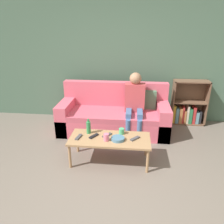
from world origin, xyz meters
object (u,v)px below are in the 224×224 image
(person_adult, at_px, (135,100))
(tv_remote_3, at_px, (94,136))
(couch, at_px, (114,116))
(bottle, at_px, (89,127))
(tv_remote_2, at_px, (79,137))
(bookshelf, at_px, (187,108))
(coffee_table, at_px, (110,140))
(cup_far, at_px, (122,131))
(snack_bowl, at_px, (118,139))
(tv_remote_0, at_px, (135,138))
(tv_remote_1, at_px, (107,135))
(cup_near, at_px, (106,137))

(person_adult, distance_m, tv_remote_3, 1.19)
(couch, height_order, bottle, couch)
(bottle, bearing_deg, tv_remote_2, -126.58)
(bookshelf, distance_m, tv_remote_2, 2.54)
(couch, relative_size, coffee_table, 1.74)
(tv_remote_3, bearing_deg, cup_far, 51.63)
(bottle, bearing_deg, snack_bowl, -20.52)
(bottle, bearing_deg, cup_far, 3.47)
(tv_remote_0, xyz_separation_m, tv_remote_1, (-0.42, 0.06, 0.00))
(snack_bowl, bearing_deg, tv_remote_0, 12.15)
(tv_remote_1, height_order, snack_bowl, snack_bowl)
(couch, height_order, bookshelf, bookshelf)
(couch, xyz_separation_m, tv_remote_2, (-0.43, -1.13, 0.11))
(tv_remote_1, bearing_deg, tv_remote_0, 28.26)
(tv_remote_2, height_order, bottle, bottle)
(cup_near, relative_size, tv_remote_3, 0.64)
(couch, distance_m, snack_bowl, 1.16)
(coffee_table, height_order, tv_remote_3, tv_remote_3)
(bottle, bearing_deg, tv_remote_3, -47.46)
(cup_far, height_order, tv_remote_2, cup_far)
(couch, height_order, person_adult, person_adult)
(tv_remote_1, xyz_separation_m, bottle, (-0.30, 0.06, 0.09))
(bookshelf, relative_size, cup_near, 8.64)
(coffee_table, height_order, tv_remote_1, tv_remote_1)
(couch, height_order, coffee_table, couch)
(couch, xyz_separation_m, tv_remote_3, (-0.21, -1.08, 0.11))
(couch, relative_size, cup_far, 23.62)
(coffee_table, relative_size, tv_remote_3, 7.15)
(couch, distance_m, bottle, 1.04)
(snack_bowl, bearing_deg, person_adult, 77.85)
(bookshelf, relative_size, tv_remote_3, 5.54)
(cup_near, xyz_separation_m, cup_far, (0.21, 0.24, -0.01))
(couch, height_order, cup_far, couch)
(coffee_table, xyz_separation_m, tv_remote_0, (0.38, 0.00, 0.05))
(couch, xyz_separation_m, person_adult, (0.39, -0.08, 0.38))
(cup_near, bearing_deg, bookshelf, 48.14)
(bookshelf, relative_size, snack_bowl, 4.77)
(tv_remote_3, height_order, bottle, bottle)
(cup_near, distance_m, tv_remote_3, 0.23)
(tv_remote_2, bearing_deg, tv_remote_3, 24.88)
(coffee_table, xyz_separation_m, cup_near, (-0.04, -0.08, 0.09))
(snack_bowl, bearing_deg, cup_far, 78.77)
(bookshelf, height_order, tv_remote_0, bookshelf)
(bookshelf, xyz_separation_m, tv_remote_2, (-1.94, -1.65, 0.07))
(person_adult, height_order, snack_bowl, person_adult)
(tv_remote_0, relative_size, tv_remote_2, 0.90)
(cup_near, bearing_deg, tv_remote_3, 154.20)
(tv_remote_1, bearing_deg, snack_bowl, 2.93)
(cup_far, bearing_deg, snack_bowl, -101.23)
(tv_remote_1, relative_size, snack_bowl, 0.84)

